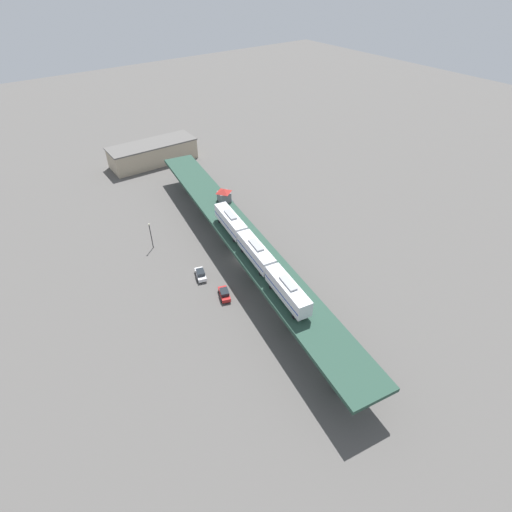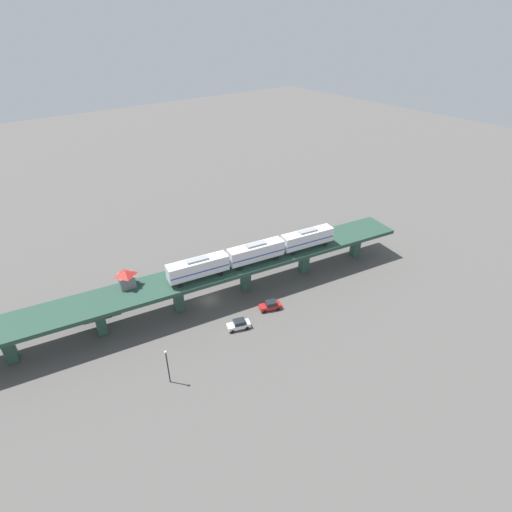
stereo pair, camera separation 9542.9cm
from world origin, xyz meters
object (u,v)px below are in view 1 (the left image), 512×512
(signal_hut, at_px, (224,195))
(street_lamp, at_px, (151,234))
(warehouse_building, at_px, (153,153))
(delivery_truck, at_px, (228,204))
(street_car_red, at_px, (224,294))
(street_car_white, at_px, (201,274))
(subway_train, at_px, (256,252))

(signal_hut, relative_size, street_lamp, 0.54)
(signal_hut, distance_m, warehouse_building, 46.83)
(delivery_truck, relative_size, warehouse_building, 0.26)
(warehouse_building, bearing_deg, street_car_red, -103.33)
(street_car_red, xyz_separation_m, street_lamp, (-4.60, 24.84, 3.17))
(street_car_red, bearing_deg, street_car_white, 95.55)
(street_car_red, distance_m, street_car_white, 8.45)
(street_car_red, xyz_separation_m, warehouse_building, (16.43, 69.34, 2.47))
(subway_train, height_order, delivery_truck, subway_train)
(street_car_red, height_order, warehouse_building, warehouse_building)
(street_car_red, distance_m, warehouse_building, 71.30)
(street_car_white, height_order, warehouse_building, warehouse_building)
(street_car_red, height_order, street_lamp, street_lamp)
(street_car_white, xyz_separation_m, warehouse_building, (17.25, 60.93, 2.47))
(subway_train, xyz_separation_m, delivery_truck, (12.76, 30.66, -7.95))
(signal_hut, height_order, street_car_red, signal_hut)
(subway_train, bearing_deg, street_car_red, 166.78)
(street_car_red, distance_m, street_lamp, 25.46)
(subway_train, bearing_deg, signal_hut, 71.74)
(subway_train, distance_m, street_car_red, 11.31)
(subway_train, bearing_deg, street_lamp, 113.57)
(delivery_truck, bearing_deg, signal_hut, -127.17)
(street_car_red, height_order, delivery_truck, delivery_truck)
(street_car_white, distance_m, delivery_truck, 29.11)
(subway_train, xyz_separation_m, warehouse_building, (9.48, 70.97, -6.30))
(street_lamp, bearing_deg, subway_train, -66.43)
(delivery_truck, xyz_separation_m, street_lamp, (-24.31, -4.19, 2.35))
(signal_hut, height_order, street_car_white, signal_hut)
(subway_train, height_order, street_lamp, subway_train)
(delivery_truck, bearing_deg, subway_train, -112.59)
(signal_hut, height_order, delivery_truck, signal_hut)
(delivery_truck, bearing_deg, street_car_red, -124.18)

